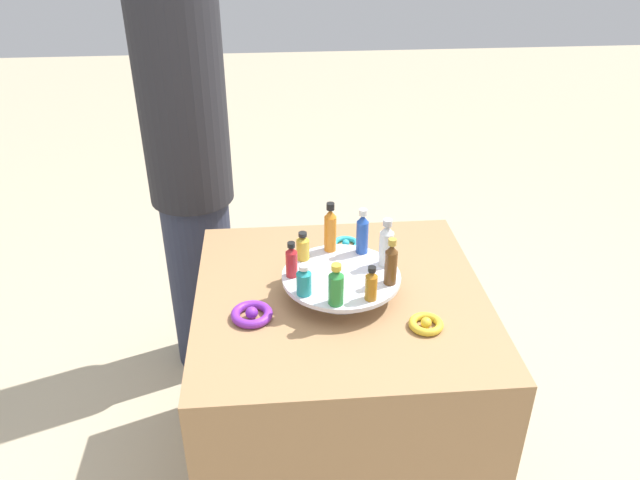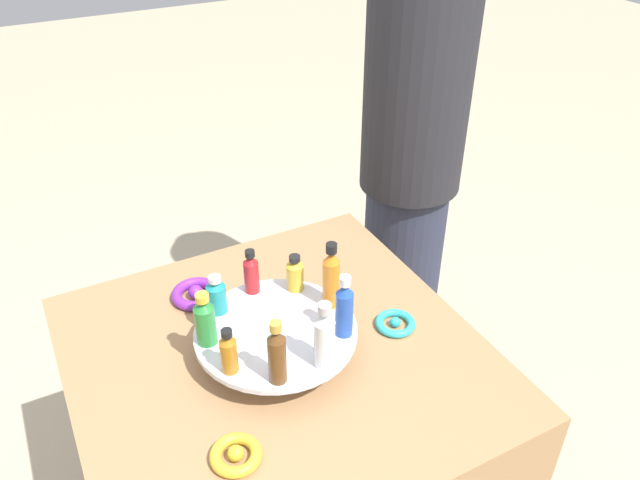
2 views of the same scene
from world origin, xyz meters
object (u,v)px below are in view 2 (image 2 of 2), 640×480
Objects in this scene: bottle_blue at (344,308)px; ribbon_bow_gold at (236,455)px; bottle_brown at (277,354)px; bottle_clear at (324,337)px; ribbon_bow_purple at (196,294)px; bottle_red at (251,273)px; bottle_amber at (229,352)px; bottle_gold at (295,274)px; ribbon_bow_teal at (395,323)px; person_figure at (413,138)px; bottle_teal at (217,295)px; bottle_green at (205,320)px; display_stand at (276,337)px; bottle_orange at (331,277)px.

bottle_blue reaches higher than ribbon_bow_gold.
bottle_brown is 0.18m from bottle_blue.
bottle_clear is 1.29× the size of ribbon_bow_purple.
bottle_red reaches higher than ribbon_bow_purple.
bottle_gold is (0.16, -0.21, -0.01)m from bottle_amber.
ribbon_bow_teal is 0.05× the size of person_figure.
bottle_clear is 0.27m from bottle_teal.
bottle_amber is 0.24m from bottle_red.
bottle_blue is 0.77m from person_figure.
bottle_red is at bearing -52.52° from bottle_green.
bottle_green is 0.24m from bottle_gold.
person_figure is (0.60, -0.70, 0.02)m from bottle_brown.
bottle_red is (0.14, -0.01, 0.07)m from display_stand.
bottle_brown is at bearing 127.48° from bottle_orange.
bottle_gold is at bearing -2.34° from person_figure.
bottle_green is 1.37× the size of bottle_gold.
bottle_amber is at bearing 47.48° from bottle_brown.
person_figure is at bearing -55.33° from bottle_amber.
bottle_clear is 0.27m from ribbon_bow_teal.
bottle_teal reaches higher than ribbon_bow_purple.
bottle_teal is 0.79× the size of ribbon_bow_purple.
bottle_amber is 1.11× the size of bottle_teal.
bottle_clear is (-0.16, -0.17, 0.01)m from bottle_green.
bottle_clear is 0.86m from person_figure.
ribbon_bow_teal is at bearing -79.16° from bottle_blue.
bottle_teal is at bearing -32.52° from bottle_green.
bottle_teal is (0.08, -0.05, -0.01)m from bottle_green.
bottle_teal is 0.34m from ribbon_bow_gold.
bottle_gold is at bearing -32.52° from bottle_brown.
bottle_teal is (0.18, 0.20, -0.02)m from bottle_blue.
bottle_blue is 1.25× the size of ribbon_bow_purple.
ribbon_bow_purple is (0.32, 0.21, -0.12)m from bottle_blue.
bottle_orange is 0.35m from ribbon_bow_purple.
bottle_blue is 0.91× the size of bottle_orange.
bottle_brown is at bearing 157.48° from display_stand.
ribbon_bow_purple is at bearing -5.46° from bottle_amber.
display_stand is at bearing 177.48° from bottle_red.
bottle_red reaches higher than ribbon_bow_gold.
ribbon_bow_gold is (-0.08, 0.12, -0.12)m from bottle_brown.
bottle_orange is 0.10m from bottle_gold.
bottle_blue is at bearing 100.84° from ribbon_bow_teal.
bottle_amber is 0.27m from bottle_gold.
bottle_gold is 0.98× the size of bottle_teal.
bottle_gold is 0.24m from ribbon_bow_teal.
bottle_gold is 0.05× the size of person_figure.
ribbon_bow_gold is at bearing 171.06° from bottle_green.
bottle_green is at bearing 147.48° from bottle_teal.
bottle_gold is 0.18m from bottle_teal.
ribbon_bow_teal is (0.08, -0.31, -0.12)m from bottle_brown.
bottle_brown is 0.89× the size of bottle_orange.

